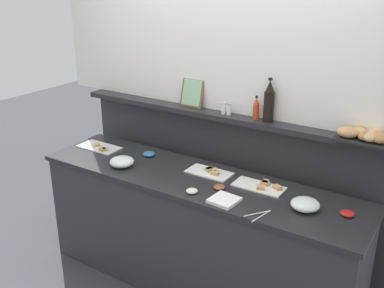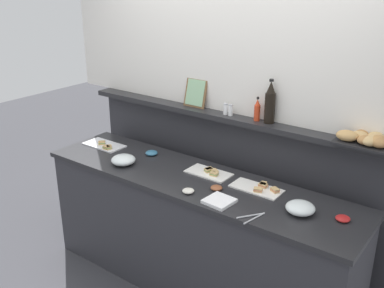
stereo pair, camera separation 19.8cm
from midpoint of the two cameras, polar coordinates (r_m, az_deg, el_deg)
The scene contains 21 objects.
ground_plane at distance 4.11m, azimuth 6.80°, elevation -13.11°, with size 12.00×12.00×0.00m, color #38383D.
buffet_counter at distance 3.43m, azimuth 1.99°, elevation -11.33°, with size 2.47×0.62×0.92m.
back_ledge_unit at distance 3.69m, azimuth 6.37°, elevation -5.17°, with size 2.66×0.22×1.29m.
upper_wall_panel at distance 3.35m, azimuth 7.49°, elevation 14.82°, with size 3.26×0.08×1.31m, color white.
sandwich_platter_rear at distance 3.09m, azimuth 10.31°, elevation -5.57°, with size 0.35×0.17×0.04m.
sandwich_platter_side at distance 3.83m, azimuth -9.61°, elevation -0.16°, with size 0.36×0.19×0.04m.
sandwich_platter_front at distance 3.28m, azimuth 3.97°, elevation -3.66°, with size 0.33×0.17×0.04m.
glass_bowl_large at distance 2.85m, azimuth 15.56°, elevation -7.92°, with size 0.18×0.18×0.07m.
glass_bowl_medium at distance 3.44m, azimuth -7.10°, elevation -2.08°, with size 0.19×0.19×0.07m.
condiment_bowl_cream at distance 2.86m, azimuth 20.54°, elevation -8.88°, with size 0.09×0.09×0.03m, color red.
condiment_bowl_dark at distance 3.00m, azimuth 1.43°, elevation -6.00°, with size 0.08×0.08×0.03m, color silver.
condiment_bowl_red at distance 3.05m, azimuth 4.99°, elevation -5.59°, with size 0.08×0.08×0.03m, color brown.
condiment_bowl_teal at distance 3.60m, azimuth -3.60°, elevation -1.15°, with size 0.10×0.10×0.03m, color teal.
serving_tongs at distance 2.76m, azimuth 9.84°, elevation -9.14°, with size 0.12×0.18×0.01m.
napkin_stack at distance 2.89m, azimuth 5.47°, elevation -7.26°, with size 0.17×0.17×0.02m, color white.
wine_bottle_dark at distance 3.22m, azimuth 11.64°, elevation 5.06°, with size 0.08×0.08×0.32m.
hot_sauce_bottle at distance 3.27m, azimuth 10.02°, elevation 4.22°, with size 0.04×0.04×0.18m.
salt_shaker at distance 3.39m, azimuth 5.97°, elevation 4.43°, with size 0.03×0.03×0.09m.
pepper_shaker at distance 3.37m, azimuth 6.61°, elevation 4.30°, with size 0.03×0.03×0.09m.
bread_basket at distance 3.01m, azimuth 23.30°, elevation 0.50°, with size 0.40×0.28×0.08m.
framed_picture at distance 3.56m, azimuth 2.06°, elevation 6.54°, with size 0.20×0.07×0.23m.
Camera 2 is at (1.71, -2.34, 2.30)m, focal length 41.97 mm.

